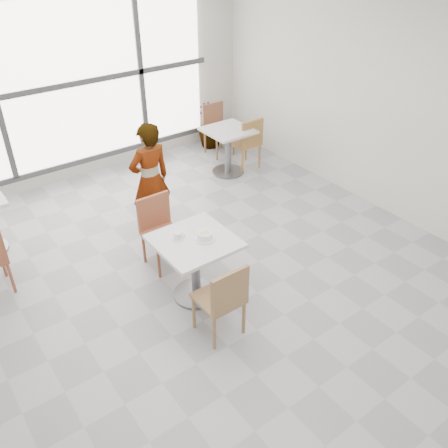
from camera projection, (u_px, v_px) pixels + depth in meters
floor at (209, 285)px, 5.50m from camera, size 7.00×7.00×0.00m
ceiling at (202, 1)px, 3.86m from camera, size 7.00×7.00×0.00m
wall_back at (71, 82)px, 7.04m from camera, size 6.00×0.00×6.00m
wall_right at (397, 106)px, 6.17m from camera, size 0.00×7.00×7.00m
window at (73, 83)px, 7.00m from camera, size 4.60×0.07×2.52m
main_table at (195, 257)px, 5.08m from camera, size 0.80×0.80×0.75m
chair_near at (223, 297)px, 4.59m from camera, size 0.42×0.42×0.87m
chair_far at (159, 227)px, 5.62m from camera, size 0.42×0.42×0.87m
oatmeal_bowl at (205, 236)px, 4.95m from camera, size 0.21×0.21×0.09m
coffee_cup at (178, 236)px, 4.97m from camera, size 0.16×0.13×0.07m
person at (150, 180)px, 6.05m from camera, size 0.56×0.38×1.52m
bg_table_right at (228, 145)px, 7.63m from camera, size 0.70×0.70×0.75m
bg_chair_right_near at (248, 140)px, 7.74m from camera, size 0.42×0.42×0.87m
bg_chair_right_far at (216, 125)px, 8.29m from camera, size 0.42×0.42×0.87m
plant_right at (210, 126)px, 8.57m from camera, size 0.50×0.50×0.78m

